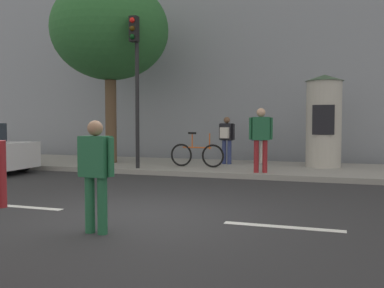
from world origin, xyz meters
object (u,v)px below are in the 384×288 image
object	(u,v)px
pedestrian_tallest	(96,168)
pedestrian_in_dark_shirt	(261,134)
pedestrian_with_backpack	(259,136)
street_tree	(110,31)
pedestrian_near_pole	(227,136)
traffic_light	(135,68)
poster_column	(324,120)
bicycle_leaning	(197,155)

from	to	relation	value
pedestrian_tallest	pedestrian_in_dark_shirt	size ratio (longest dim) A/B	0.89
pedestrian_tallest	pedestrian_with_backpack	distance (m)	9.23
street_tree	pedestrian_near_pole	world-z (taller)	street_tree
traffic_light	poster_column	size ratio (longest dim) A/B	1.57
street_tree	pedestrian_with_backpack	bearing A→B (deg)	14.83
pedestrian_near_pole	street_tree	bearing A→B (deg)	-169.35
pedestrian_near_pole	bicycle_leaning	world-z (taller)	pedestrian_near_pole
pedestrian_with_backpack	bicycle_leaning	size ratio (longest dim) A/B	0.87
traffic_light	bicycle_leaning	xyz separation A→B (m)	(1.60, 1.03, -2.64)
pedestrian_tallest	bicycle_leaning	size ratio (longest dim) A/B	0.90
pedestrian_tallest	pedestrian_near_pole	bearing A→B (deg)	91.44
street_tree	pedestrian_with_backpack	distance (m)	6.24
pedestrian_tallest	pedestrian_in_dark_shirt	world-z (taller)	pedestrian_in_dark_shirt
traffic_light	street_tree	bearing A→B (deg)	138.74
street_tree	pedestrian_near_pole	distance (m)	5.37
poster_column	pedestrian_tallest	xyz separation A→B (m)	(-2.87, -8.75, -0.68)
pedestrian_tallest	pedestrian_with_backpack	xyz separation A→B (m)	(0.79, 9.19, 0.14)
street_tree	pedestrian_tallest	size ratio (longest dim) A/B	3.91
pedestrian_in_dark_shirt	bicycle_leaning	world-z (taller)	pedestrian_in_dark_shirt
pedestrian_in_dark_shirt	poster_column	bearing A→B (deg)	52.79
bicycle_leaning	poster_column	bearing A→B (deg)	18.75
pedestrian_near_pole	bicycle_leaning	xyz separation A→B (m)	(-0.67, -1.15, -0.54)
street_tree	pedestrian_in_dark_shirt	size ratio (longest dim) A/B	3.47
street_tree	pedestrian_with_backpack	size ratio (longest dim) A/B	4.06
poster_column	pedestrian_tallest	world-z (taller)	poster_column
poster_column	bicycle_leaning	distance (m)	4.12
poster_column	street_tree	size ratio (longest dim) A/B	0.46
poster_column	pedestrian_in_dark_shirt	bearing A→B (deg)	-127.21
pedestrian_in_dark_shirt	pedestrian_near_pole	bearing A→B (deg)	126.10
poster_column	pedestrian_in_dark_shirt	xyz separation A→B (m)	(-1.62, -2.14, -0.39)
pedestrian_tallest	pedestrian_near_pole	world-z (taller)	pedestrian_near_pole
traffic_light	pedestrian_tallest	xyz separation A→B (m)	(2.49, -6.44, -2.25)
pedestrian_near_pole	pedestrian_with_backpack	world-z (taller)	pedestrian_near_pole
pedestrian_with_backpack	bicycle_leaning	xyz separation A→B (m)	(-1.68, -1.72, -0.53)
bicycle_leaning	pedestrian_tallest	bearing A→B (deg)	-83.22
pedestrian_in_dark_shirt	pedestrian_with_backpack	xyz separation A→B (m)	(-0.46, 2.58, -0.15)
street_tree	pedestrian_near_pole	xyz separation A→B (m)	(3.92, 0.74, -3.59)
pedestrian_with_backpack	bicycle_leaning	distance (m)	2.46
pedestrian_in_dark_shirt	pedestrian_with_backpack	distance (m)	2.63
pedestrian_near_pole	bicycle_leaning	distance (m)	1.44
traffic_light	pedestrian_tallest	bearing A→B (deg)	-68.86
pedestrian_with_backpack	bicycle_leaning	world-z (taller)	pedestrian_with_backpack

